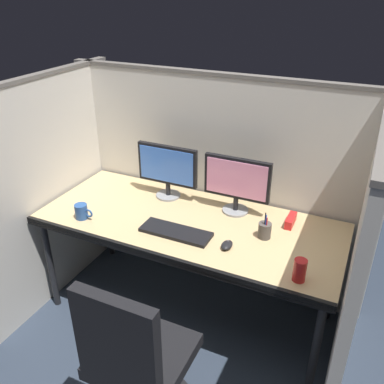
% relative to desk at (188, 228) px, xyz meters
% --- Properties ---
extents(ground_plane, '(8.00, 8.00, 0.00)m').
position_rel_desk_xyz_m(ground_plane, '(0.00, -0.29, -0.69)').
color(ground_plane, '#2D3847').
extents(cubicle_partition_rear, '(2.21, 0.06, 1.57)m').
position_rel_desk_xyz_m(cubicle_partition_rear, '(0.00, 0.46, 0.10)').
color(cubicle_partition_rear, beige).
rests_on(cubicle_partition_rear, ground).
extents(cubicle_partition_left, '(0.06, 1.41, 1.57)m').
position_rel_desk_xyz_m(cubicle_partition_left, '(-0.99, -0.09, 0.10)').
color(cubicle_partition_left, beige).
rests_on(cubicle_partition_left, ground).
extents(cubicle_partition_right, '(0.06, 1.41, 1.57)m').
position_rel_desk_xyz_m(cubicle_partition_right, '(0.99, -0.09, 0.10)').
color(cubicle_partition_right, beige).
rests_on(cubicle_partition_right, ground).
extents(desk, '(1.90, 0.80, 0.74)m').
position_rel_desk_xyz_m(desk, '(0.00, 0.00, 0.00)').
color(desk, tan).
rests_on(desk, ground).
extents(office_chair, '(0.52, 0.52, 0.97)m').
position_rel_desk_xyz_m(office_chair, '(0.14, -0.85, -0.33)').
color(office_chair, black).
rests_on(office_chair, ground).
extents(monitor_left, '(0.43, 0.17, 0.37)m').
position_rel_desk_xyz_m(monitor_left, '(-0.27, 0.25, 0.27)').
color(monitor_left, gray).
rests_on(monitor_left, desk).
extents(monitor_right, '(0.43, 0.17, 0.37)m').
position_rel_desk_xyz_m(monitor_right, '(0.22, 0.25, 0.27)').
color(monitor_right, gray).
rests_on(monitor_right, desk).
extents(keyboard_main, '(0.43, 0.15, 0.02)m').
position_rel_desk_xyz_m(keyboard_main, '(-0.01, -0.15, 0.06)').
color(keyboard_main, black).
rests_on(keyboard_main, desk).
extents(computer_mouse, '(0.06, 0.10, 0.04)m').
position_rel_desk_xyz_m(computer_mouse, '(0.32, -0.16, 0.07)').
color(computer_mouse, black).
rests_on(computer_mouse, desk).
extents(pen_cup, '(0.08, 0.08, 0.17)m').
position_rel_desk_xyz_m(pen_cup, '(0.48, 0.03, 0.10)').
color(pen_cup, '#4C4742').
rests_on(pen_cup, desk).
extents(coffee_mug, '(0.13, 0.08, 0.09)m').
position_rel_desk_xyz_m(coffee_mug, '(-0.62, -0.24, 0.10)').
color(coffee_mug, '#264C8C').
rests_on(coffee_mug, desk).
extents(soda_can, '(0.07, 0.07, 0.12)m').
position_rel_desk_xyz_m(soda_can, '(0.74, -0.27, 0.11)').
color(soda_can, red).
rests_on(soda_can, desk).
extents(red_stapler, '(0.04, 0.15, 0.06)m').
position_rel_desk_xyz_m(red_stapler, '(0.59, 0.24, 0.08)').
color(red_stapler, red).
rests_on(red_stapler, desk).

